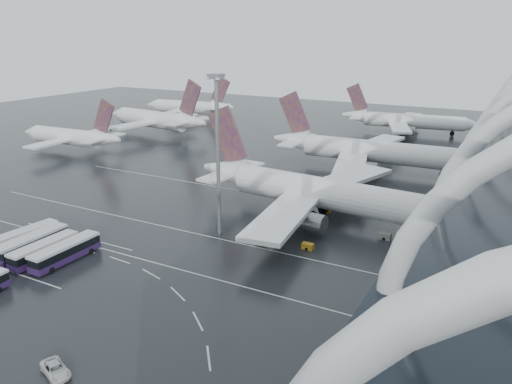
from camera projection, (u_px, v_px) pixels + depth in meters
The scene contains 23 objects.
ground at pixel (177, 262), 85.45m from camera, with size 420.00×420.00×0.00m, color black.
lane_marking_near at pixel (170, 267), 83.78m from camera, with size 120.00×0.25×0.01m, color silver.
lane_marking_mid at pixel (215, 238), 95.48m from camera, with size 120.00×0.25×0.01m, color silver.
lane_marking_far at pixel (279, 197), 118.87m from camera, with size 120.00×0.25×0.01m, color silver.
bus_bay_line_south at pixel (2, 269), 83.03m from camera, with size 28.00×0.25×0.01m, color silver.
bus_bay_line_north at pixel (77, 236), 96.39m from camera, with size 28.00×0.25×0.01m, color silver.
airliner_main at pixel (323, 194), 103.56m from camera, with size 64.83×56.66×21.94m.
airliner_gate_b at pixel (368, 152), 141.12m from camera, with size 60.59×54.57×21.07m.
airliner_gate_c at pixel (406, 121), 192.67m from camera, with size 51.73×47.39×18.42m.
jet_remote_west at pixel (72, 137), 163.10m from camera, with size 41.52×33.43×18.12m.
jet_remote_mid at pixel (158, 120), 189.36m from camera, with size 50.22×40.54×21.84m.
jet_remote_far at pixel (190, 107), 225.88m from camera, with size 44.08×35.59×19.17m.
bus_row_near_a at pixel (25, 237), 91.45m from camera, with size 4.01×13.07×3.17m.
bus_row_near_b at pixel (32, 243), 88.35m from camera, with size 3.43×13.84×3.40m.
bus_row_near_c at pixel (44, 250), 86.04m from camera, with size 3.20×12.87×3.16m.
bus_row_near_d at pixel (65, 252), 85.22m from camera, with size 3.21×13.29×3.27m.
van_curve_a at pixel (55, 369), 57.25m from camera, with size 2.28×4.95×1.37m, color silver.
floodlight_mast at pixel (217, 137), 91.15m from camera, with size 2.35×2.35×30.61m.
gse_cart_belly_a at pixel (308, 246), 90.37m from camera, with size 2.07×1.23×1.13m, color #C28619.
gse_cart_belly_b at pixel (385, 236), 94.76m from camera, with size 2.29×1.35×1.25m, color slate.
gse_cart_belly_c at pixel (262, 240), 93.31m from camera, with size 2.05×1.21×1.12m, color #C28619.
gse_cart_belly_d at pixel (408, 237), 94.50m from camera, with size 2.22×1.31×1.21m, color slate.
gse_cart_belly_e at pixel (325, 209), 108.82m from camera, with size 2.34×1.38×1.27m, color #C28619.
Camera 1 is at (49.11, -61.63, 37.70)m, focal length 35.00 mm.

